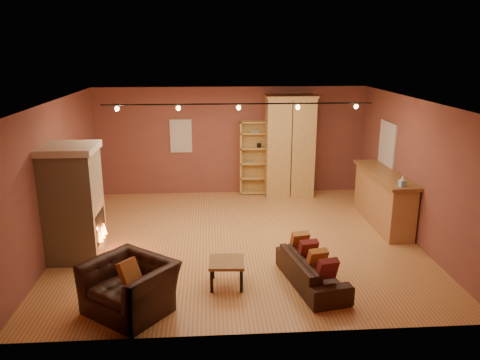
{
  "coord_description": "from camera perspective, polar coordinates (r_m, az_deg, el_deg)",
  "views": [
    {
      "loc": [
        -0.58,
        -8.78,
        3.77
      ],
      "look_at": [
        0.03,
        0.2,
        1.2
      ],
      "focal_mm": 35.0,
      "sensor_mm": 36.0,
      "label": 1
    }
  ],
  "objects": [
    {
      "name": "ceiling",
      "position": [
        8.85,
        -0.09,
        9.63
      ],
      "size": [
        7.0,
        7.0,
        0.0
      ],
      "primitive_type": "plane",
      "rotation": [
        3.14,
        0.0,
        0.0
      ],
      "color": "brown",
      "rests_on": "back_wall"
    },
    {
      "name": "armoire",
      "position": [
        12.13,
        6.05,
        4.13
      ],
      "size": [
        1.28,
        0.73,
        2.61
      ],
      "color": "tan",
      "rests_on": "floor"
    },
    {
      "name": "back_wall",
      "position": [
        12.28,
        -1.1,
        4.78
      ],
      "size": [
        7.0,
        0.02,
        2.8
      ],
      "primitive_type": "cube",
      "color": "brown",
      "rests_on": "floor"
    },
    {
      "name": "coffee_table",
      "position": [
        7.72,
        -1.63,
        -10.25
      ],
      "size": [
        0.6,
        0.6,
        0.43
      ],
      "rotation": [
        0.0,
        0.0,
        -0.06
      ],
      "color": "olive",
      "rests_on": "floor"
    },
    {
      "name": "floor",
      "position": [
        9.57,
        -0.08,
        -7.27
      ],
      "size": [
        7.0,
        7.0,
        0.0
      ],
      "primitive_type": "plane",
      "color": "#AF733E",
      "rests_on": "ground"
    },
    {
      "name": "bookcase",
      "position": [
        12.31,
        1.79,
        2.84
      ],
      "size": [
        0.79,
        0.31,
        1.94
      ],
      "color": "tan",
      "rests_on": "floor"
    },
    {
      "name": "right_window",
      "position": [
        11.16,
        17.53,
        4.23
      ],
      "size": [
        0.05,
        0.9,
        1.0
      ],
      "primitive_type": "cube",
      "color": "silver",
      "rests_on": "right_wall"
    },
    {
      "name": "left_wall",
      "position": [
        9.55,
        -21.53,
        0.42
      ],
      "size": [
        0.02,
        6.5,
        2.8
      ],
      "primitive_type": "cube",
      "color": "brown",
      "rests_on": "floor"
    },
    {
      "name": "bar_counter",
      "position": [
        10.69,
        17.06,
        -2.11
      ],
      "size": [
        0.65,
        2.44,
        1.17
      ],
      "color": "tan",
      "rests_on": "floor"
    },
    {
      "name": "track_rail",
      "position": [
        9.06,
        -0.17,
        9.07
      ],
      "size": [
        5.2,
        0.09,
        0.13
      ],
      "color": "black",
      "rests_on": "ceiling"
    },
    {
      "name": "right_wall",
      "position": [
        9.97,
        20.42,
        1.15
      ],
      "size": [
        0.02,
        6.5,
        2.8
      ],
      "primitive_type": "cube",
      "color": "brown",
      "rests_on": "floor"
    },
    {
      "name": "loveseat",
      "position": [
        7.83,
        8.77,
        -10.19
      ],
      "size": [
        0.81,
        1.75,
        0.73
      ],
      "rotation": [
        0.0,
        0.0,
        1.77
      ],
      "color": "black",
      "rests_on": "floor"
    },
    {
      "name": "armchair",
      "position": [
        7.15,
        -13.34,
        -11.63
      ],
      "size": [
        1.4,
        1.33,
        1.03
      ],
      "rotation": [
        0.0,
        0.0,
        -0.67
      ],
      "color": "black",
      "rests_on": "floor"
    },
    {
      "name": "fireplace",
      "position": [
        8.96,
        -19.63,
        -2.64
      ],
      "size": [
        1.01,
        0.98,
        2.12
      ],
      "color": "tan",
      "rests_on": "floor"
    },
    {
      "name": "back_window",
      "position": [
        12.24,
        -7.21,
        5.34
      ],
      "size": [
        0.56,
        0.04,
        0.86
      ],
      "primitive_type": "cube",
      "color": "silver",
      "rests_on": "back_wall"
    },
    {
      "name": "tissue_box",
      "position": [
        9.58,
        19.21,
        -0.21
      ],
      "size": [
        0.12,
        0.12,
        0.21
      ],
      "rotation": [
        0.0,
        0.0,
        0.16
      ],
      "color": "#86BAD6",
      "rests_on": "bar_counter"
    }
  ]
}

